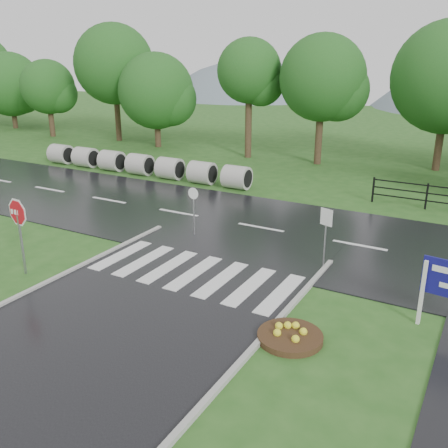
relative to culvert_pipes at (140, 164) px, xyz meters
The scene contains 9 objects.
ground 18.07m from the culvert_pipes, 56.17° to the right, with size 120.00×120.00×0.00m, color #28571D.
main_road 11.24m from the culvert_pipes, 26.45° to the right, with size 90.00×8.00×0.04m, color black.
crosswalk 14.19m from the culvert_pipes, 44.85° to the right, with size 6.50×2.80×0.02m.
treeline 14.27m from the culvert_pipes, 39.16° to the left, with size 83.20×5.20×10.00m.
culvert_pipes is the anchor object (origin of this frame).
stop_sign 13.72m from the culvert_pipes, 67.21° to the right, with size 1.18×0.16×2.67m.
flower_bed 18.64m from the culvert_pipes, 40.40° to the right, with size 1.63×1.63×0.33m.
reg_sign_small 15.47m from the culvert_pipes, 29.06° to the right, with size 0.44×0.17×2.05m.
reg_sign_round 10.75m from the culvert_pipes, 40.65° to the right, with size 0.45×0.07×1.92m.
Camera 1 is at (7.96, -7.24, 6.78)m, focal length 40.00 mm.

